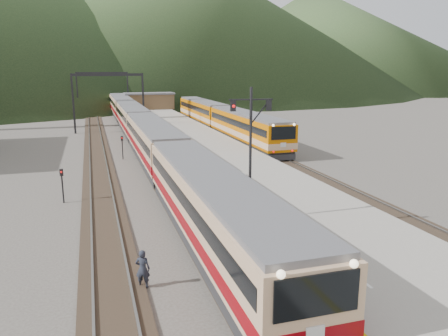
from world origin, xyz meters
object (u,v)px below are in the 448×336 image
object	(u,v)px
second_train	(221,118)
signal_mast	(251,141)
main_train	(140,127)
worker	(143,269)

from	to	relation	value
second_train	signal_mast	size ratio (longest dim) A/B	5.97
main_train	signal_mast	bearing A→B (deg)	-86.04
second_train	worker	size ratio (longest dim) A/B	24.97
main_train	signal_mast	xyz separation A→B (m)	(2.12, -30.61, 3.05)
signal_mast	worker	xyz separation A→B (m)	(-5.88, -3.66, -4.32)
main_train	second_train	distance (m)	12.99
signal_mast	main_train	bearing A→B (deg)	93.96
signal_mast	worker	size ratio (longest dim) A/B	4.18
main_train	second_train	bearing A→B (deg)	27.70
main_train	signal_mast	size ratio (longest dim) A/B	12.25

